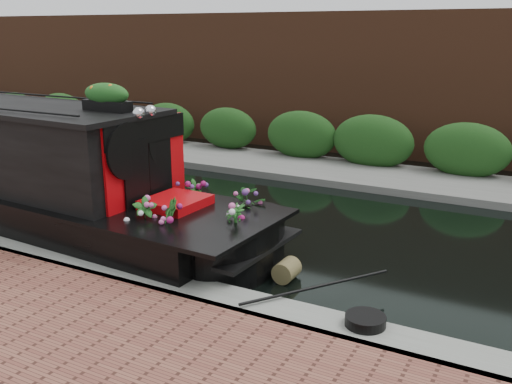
% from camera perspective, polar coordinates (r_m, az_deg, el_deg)
% --- Properties ---
extents(ground, '(80.00, 80.00, 0.00)m').
position_cam_1_polar(ground, '(11.47, -6.69, -1.93)').
color(ground, black).
rests_on(ground, ground).
extents(near_bank_coping, '(40.00, 0.60, 0.50)m').
position_cam_1_polar(near_bank_coping, '(9.14, -18.66, -7.43)').
color(near_bank_coping, gray).
rests_on(near_bank_coping, ground).
extents(far_bank_path, '(40.00, 2.40, 0.34)m').
position_cam_1_polar(far_bank_path, '(14.96, 2.53, 2.40)').
color(far_bank_path, slate).
rests_on(far_bank_path, ground).
extents(far_hedge, '(40.00, 1.10, 2.80)m').
position_cam_1_polar(far_hedge, '(15.76, 3.96, 3.07)').
color(far_hedge, '#1B4115').
rests_on(far_hedge, ground).
extents(far_brick_wall, '(40.00, 1.00, 8.00)m').
position_cam_1_polar(far_brick_wall, '(17.65, 6.80, 4.39)').
color(far_brick_wall, '#572F1D').
rests_on(far_brick_wall, ground).
extents(rope_fender, '(0.31, 0.37, 0.31)m').
position_cam_1_polar(rope_fender, '(8.29, 3.09, -7.82)').
color(rope_fender, brown).
rests_on(rope_fender, ground).
extents(coiled_mooring_rope, '(0.47, 0.47, 0.12)m').
position_cam_1_polar(coiled_mooring_rope, '(6.75, 10.88, -12.51)').
color(coiled_mooring_rope, black).
rests_on(coiled_mooring_rope, near_bank_coping).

